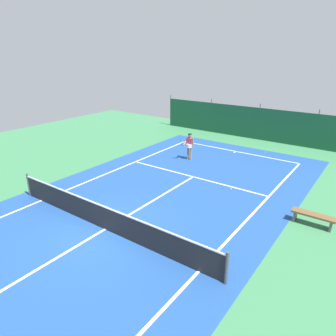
% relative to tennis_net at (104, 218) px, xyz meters
% --- Properties ---
extents(ground_plane, '(36.00, 36.00, 0.00)m').
position_rel_tennis_net_xyz_m(ground_plane, '(0.00, 0.00, -0.51)').
color(ground_plane, '#387A4C').
extents(court_surface, '(11.02, 26.60, 0.01)m').
position_rel_tennis_net_xyz_m(court_surface, '(0.00, 0.00, -0.51)').
color(court_surface, '#1E478C').
rests_on(court_surface, ground).
extents(tennis_net, '(10.12, 0.10, 1.10)m').
position_rel_tennis_net_xyz_m(tennis_net, '(0.00, 0.00, 0.00)').
color(tennis_net, black).
rests_on(tennis_net, ground).
extents(back_fence, '(16.30, 0.98, 2.70)m').
position_rel_tennis_net_xyz_m(back_fence, '(-0.00, 16.20, 0.16)').
color(back_fence, '#14472D').
rests_on(back_fence, ground).
extents(tennis_player, '(0.71, 0.75, 1.64)m').
position_rel_tennis_net_xyz_m(tennis_player, '(-1.71, 8.71, 0.45)').
color(tennis_player, '#9E7051').
rests_on(tennis_player, ground).
extents(tennis_ball_near_player, '(0.07, 0.07, 0.07)m').
position_rel_tennis_net_xyz_m(tennis_ball_near_player, '(2.35, 6.09, -0.48)').
color(tennis_ball_near_player, '#CCDB33').
rests_on(tennis_ball_near_player, ground).
extents(tennis_ball_midcourt, '(0.07, 0.07, 0.07)m').
position_rel_tennis_net_xyz_m(tennis_ball_midcourt, '(1.69, 12.80, -0.48)').
color(tennis_ball_midcourt, '#CCDB33').
rests_on(tennis_ball_midcourt, ground).
extents(parked_car, '(2.20, 4.30, 1.68)m').
position_rel_tennis_net_xyz_m(parked_car, '(-3.21, 18.79, 0.33)').
color(parked_car, navy).
rests_on(parked_car, ground).
extents(courtside_bench, '(1.60, 0.40, 0.49)m').
position_rel_tennis_net_xyz_m(courtside_bench, '(6.31, 4.92, -0.14)').
color(courtside_bench, brown).
rests_on(courtside_bench, ground).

